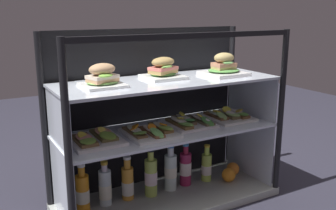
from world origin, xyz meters
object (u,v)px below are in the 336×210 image
juice_bottle_front_middle (206,167)px  orange_fruit_beside_bottles (229,175)px  plated_roll_sandwich_left_of_center (162,70)px  juice_bottle_tucked_behind (151,176)px  juice_bottle_front_fourth (128,183)px  orange_fruit_near_left_post (233,169)px  plated_roll_sandwich_mid_right (103,77)px  open_sandwich_tray_near_right_corner (228,115)px  open_sandwich_tray_far_right (150,131)px  juice_bottle_back_center (171,171)px  juice_bottle_front_left_end (186,168)px  juice_bottle_back_right (83,193)px  open_sandwich_tray_mid_right (189,122)px  open_sandwich_tray_right_of_center (95,138)px  juice_bottle_front_second (105,188)px  plated_roll_sandwich_far_left (224,68)px

juice_bottle_front_middle → orange_fruit_beside_bottles: size_ratio=2.70×
plated_roll_sandwich_left_of_center → juice_bottle_tucked_behind: 0.55m
juice_bottle_front_fourth → orange_fruit_near_left_post: 0.66m
juice_bottle_front_fourth → juice_bottle_front_middle: juice_bottle_front_fourth is taller
plated_roll_sandwich_mid_right → open_sandwich_tray_near_right_corner: plated_roll_sandwich_mid_right is taller
juice_bottle_front_middle → open_sandwich_tray_far_right: bearing=-168.0°
juice_bottle_back_center → juice_bottle_front_left_end: (0.10, 0.01, -0.01)m
juice_bottle_back_right → orange_fruit_near_left_post: (0.89, -0.02, -0.06)m
plated_roll_sandwich_mid_right → juice_bottle_front_middle: bearing=5.2°
juice_bottle_front_left_end → juice_bottle_front_middle: juice_bottle_front_left_end is taller
open_sandwich_tray_mid_right → juice_bottle_front_left_end: (0.02, 0.06, -0.28)m
open_sandwich_tray_far_right → juice_bottle_front_fourth: open_sandwich_tray_far_right is taller
open_sandwich_tray_far_right → orange_fruit_near_left_post: bearing=6.6°
open_sandwich_tray_right_of_center → juice_bottle_front_left_end: open_sandwich_tray_right_of_center is taller
open_sandwich_tray_right_of_center → open_sandwich_tray_near_right_corner: size_ratio=1.00×
plated_roll_sandwich_mid_right → juice_bottle_front_second: plated_roll_sandwich_mid_right is taller
open_sandwich_tray_near_right_corner → juice_bottle_back_right: open_sandwich_tray_near_right_corner is taller
orange_fruit_near_left_post → plated_roll_sandwich_far_left: bearing=-158.5°
plated_roll_sandwich_mid_right → juice_bottle_front_fourth: size_ratio=0.80×
plated_roll_sandwich_mid_right → plated_roll_sandwich_left_of_center: bearing=9.3°
open_sandwich_tray_far_right → juice_bottle_back_right: 0.43m
open_sandwich_tray_right_of_center → open_sandwich_tray_near_right_corner: 0.77m
plated_roll_sandwich_mid_right → orange_fruit_near_left_post: plated_roll_sandwich_mid_right is taller
open_sandwich_tray_right_of_center → open_sandwich_tray_mid_right: open_sandwich_tray_mid_right is taller
open_sandwich_tray_mid_right → juice_bottle_front_middle: size_ratio=1.24×
plated_roll_sandwich_far_left → juice_bottle_front_left_end: plated_roll_sandwich_far_left is taller
open_sandwich_tray_mid_right → juice_bottle_front_second: open_sandwich_tray_mid_right is taller
juice_bottle_front_second → juice_bottle_back_center: (0.36, -0.02, 0.02)m
orange_fruit_beside_bottles → plated_roll_sandwich_far_left: bearing=175.8°
plated_roll_sandwich_left_of_center → open_sandwich_tray_far_right: bearing=-144.2°
open_sandwich_tray_mid_right → orange_fruit_near_left_post: size_ratio=3.43×
plated_roll_sandwich_mid_right → juice_bottle_front_fourth: plated_roll_sandwich_mid_right is taller
orange_fruit_near_left_post → juice_bottle_front_second: bearing=177.2°
plated_roll_sandwich_left_of_center → juice_bottle_front_second: plated_roll_sandwich_left_of_center is taller
juice_bottle_tucked_behind → orange_fruit_near_left_post: 0.54m
plated_roll_sandwich_mid_right → juice_bottle_back_right: 0.57m
open_sandwich_tray_mid_right → juice_bottle_front_fourth: open_sandwich_tray_mid_right is taller
juice_bottle_front_middle → orange_fruit_beside_bottles: bearing=-37.1°
juice_bottle_back_right → juice_bottle_front_fourth: juice_bottle_back_right is taller
open_sandwich_tray_far_right → orange_fruit_beside_bottles: bearing=1.1°
plated_roll_sandwich_mid_right → orange_fruit_beside_bottles: (0.71, -0.02, -0.61)m
juice_bottle_tucked_behind → orange_fruit_near_left_post: juice_bottle_tucked_behind is taller
plated_roll_sandwich_left_of_center → juice_bottle_back_center: size_ratio=0.75×
plated_roll_sandwich_mid_right → open_sandwich_tray_mid_right: size_ratio=0.70×
plated_roll_sandwich_left_of_center → open_sandwich_tray_near_right_corner: size_ratio=0.74×
plated_roll_sandwich_far_left → juice_bottle_back_center: 0.62m
open_sandwich_tray_mid_right → juice_bottle_front_left_end: open_sandwich_tray_mid_right is taller
plated_roll_sandwich_far_left → open_sandwich_tray_far_right: bearing=-178.2°
plated_roll_sandwich_far_left → juice_bottle_front_fourth: 0.77m
juice_bottle_front_middle → orange_fruit_beside_bottles: 0.13m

